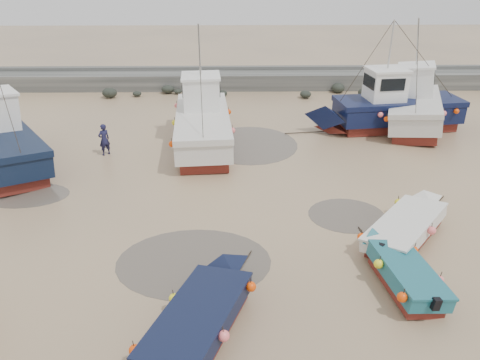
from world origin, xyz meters
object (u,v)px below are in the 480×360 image
object	(u,v)px
dinghy_1	(205,311)
cabin_boat_2	(388,108)
dinghy_3	(411,223)
dinghy_2	(400,267)
cabin_boat_3	(417,104)
person	(106,155)
cabin_boat_1	(203,120)

from	to	relation	value
dinghy_1	cabin_boat_2	xyz separation A→B (m)	(9.91, 16.33, 0.79)
dinghy_3	cabin_boat_2	bearing A→B (deg)	117.39
cabin_boat_2	dinghy_3	bearing A→B (deg)	160.06
dinghy_2	dinghy_1	bearing A→B (deg)	-170.41
dinghy_1	cabin_boat_2	distance (m)	19.12
dinghy_2	cabin_boat_3	world-z (taller)	cabin_boat_3
cabin_boat_3	person	bearing A→B (deg)	-147.14
cabin_boat_2	cabin_boat_3	world-z (taller)	same
cabin_boat_1	dinghy_2	bearing A→B (deg)	-65.31
cabin_boat_2	person	distance (m)	16.19
dinghy_3	cabin_boat_2	size ratio (longest dim) A/B	0.52
dinghy_3	cabin_boat_2	world-z (taller)	cabin_boat_2
cabin_boat_3	cabin_boat_2	bearing A→B (deg)	-142.94
dinghy_1	cabin_boat_3	world-z (taller)	cabin_boat_3
dinghy_3	cabin_boat_2	xyz separation A→B (m)	(2.66, 11.80, 0.79)
cabin_boat_1	cabin_boat_2	distance (m)	10.91
dinghy_2	person	world-z (taller)	dinghy_2
dinghy_2	cabin_boat_1	xyz separation A→B (m)	(-6.79, 12.51, 0.74)
cabin_boat_3	person	size ratio (longest dim) A/B	5.77
dinghy_3	cabin_boat_1	distance (m)	12.75
person	cabin_boat_3	bearing A→B (deg)	151.56
dinghy_1	person	xyz separation A→B (m)	(-5.80, 12.65, -0.54)
dinghy_2	cabin_boat_3	bearing A→B (deg)	61.08
cabin_boat_2	dinghy_2	bearing A→B (deg)	157.56
cabin_boat_3	dinghy_2	bearing A→B (deg)	-92.11
cabin_boat_1	person	world-z (taller)	cabin_boat_1
dinghy_3	cabin_boat_1	xyz separation A→B (m)	(-8.07, 9.84, 0.76)
dinghy_1	dinghy_2	size ratio (longest dim) A/B	1.16
dinghy_2	cabin_boat_1	bearing A→B (deg)	110.85
dinghy_1	cabin_boat_1	xyz separation A→B (m)	(-0.82, 14.37, 0.76)
dinghy_2	cabin_boat_1	distance (m)	14.26
cabin_boat_1	cabin_boat_3	distance (m)	12.93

